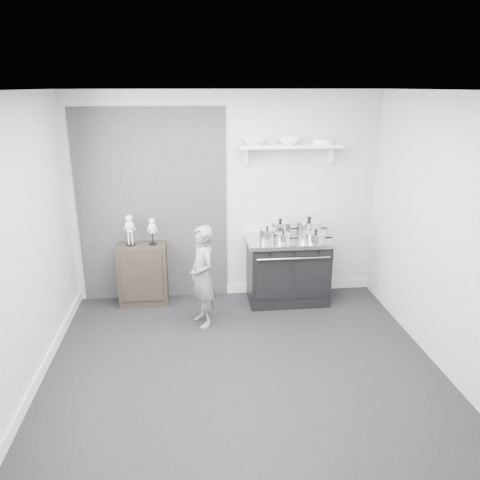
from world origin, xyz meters
The scene contains 16 objects.
ground centered at (0.00, 0.00, 0.00)m, with size 4.00×4.00×0.00m, color black.
room_shell centered at (-0.09, 0.15, 1.64)m, with size 4.02×3.62×2.71m.
wall_shelf centered at (0.80, 1.68, 2.01)m, with size 1.30×0.26×0.24m.
stove centered at (0.78, 1.48, 0.44)m, with size 1.08×0.67×0.87m.
side_cabinet centered at (-1.11, 1.61, 0.40)m, with size 0.62×0.36×0.81m, color black.
child centered at (-0.35, 0.94, 0.61)m, with size 0.45×0.29×1.23m, color slate.
pot_front_left centered at (0.48, 1.40, 0.95)m, with size 0.29×0.20×0.20m.
pot_back_left centered at (0.69, 1.62, 0.96)m, with size 0.36×0.27×0.23m.
pot_back_right centered at (1.06, 1.58, 0.97)m, with size 0.41×0.33×0.26m.
pot_front_right centered at (1.08, 1.28, 0.93)m, with size 0.34×0.25×0.17m.
pot_front_center centered at (0.67, 1.32, 0.93)m, with size 0.27×0.18×0.15m.
skeleton_full centered at (-1.24, 1.61, 1.03)m, with size 0.13×0.08×0.46m, color white, non-canonical shape.
skeleton_torso centered at (-0.96, 1.61, 1.00)m, with size 0.11×0.07×0.40m, color white, non-canonical shape.
bowl_large centered at (0.34, 1.67, 2.08)m, with size 0.30×0.30×0.07m, color white.
bowl_small centered at (0.79, 1.67, 2.08)m, with size 0.27×0.27×0.08m, color white.
plate_stack centered at (1.22, 1.67, 2.07)m, with size 0.26×0.26×0.06m, color white.
Camera 1 is at (-0.47, -4.14, 2.73)m, focal length 35.00 mm.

